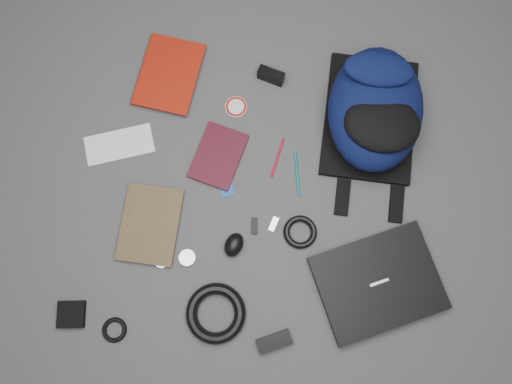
{
  "coord_description": "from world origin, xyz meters",
  "views": [
    {
      "loc": [
        0.01,
        -0.35,
        1.69
      ],
      "look_at": [
        0.0,
        0.0,
        0.02
      ],
      "focal_mm": 35.0,
      "sensor_mm": 36.0,
      "label": 1
    }
  ],
  "objects_px": {
    "dvd_case": "(218,156)",
    "power_brick": "(274,341)",
    "compact_camera": "(271,76)",
    "textbook_red": "(141,68)",
    "comic_book": "(122,221)",
    "pouch": "(71,314)",
    "mouse": "(234,245)",
    "laptop": "(378,283)",
    "backpack": "(375,109)"
  },
  "relations": [
    {
      "from": "power_brick",
      "to": "laptop",
      "type": "bearing_deg",
      "value": 9.38
    },
    {
      "from": "pouch",
      "to": "textbook_red",
      "type": "bearing_deg",
      "value": 80.1
    },
    {
      "from": "comic_book",
      "to": "backpack",
      "type": "bearing_deg",
      "value": 30.96
    },
    {
      "from": "textbook_red",
      "to": "compact_camera",
      "type": "height_order",
      "value": "compact_camera"
    },
    {
      "from": "compact_camera",
      "to": "pouch",
      "type": "relative_size",
      "value": 1.09
    },
    {
      "from": "mouse",
      "to": "pouch",
      "type": "height_order",
      "value": "mouse"
    },
    {
      "from": "dvd_case",
      "to": "power_brick",
      "type": "xyz_separation_m",
      "value": [
        0.22,
        -0.62,
        0.01
      ]
    },
    {
      "from": "comic_book",
      "to": "power_brick",
      "type": "bearing_deg",
      "value": -29.65
    },
    {
      "from": "mouse",
      "to": "compact_camera",
      "type": "bearing_deg",
      "value": 102.51
    },
    {
      "from": "laptop",
      "to": "dvd_case",
      "type": "distance_m",
      "value": 0.69
    },
    {
      "from": "mouse",
      "to": "pouch",
      "type": "xyz_separation_m",
      "value": [
        -0.52,
        -0.25,
        -0.01
      ]
    },
    {
      "from": "compact_camera",
      "to": "laptop",
      "type": "bearing_deg",
      "value": -42.46
    },
    {
      "from": "power_brick",
      "to": "mouse",
      "type": "bearing_deg",
      "value": 93.91
    },
    {
      "from": "dvd_case",
      "to": "textbook_red",
      "type": "bearing_deg",
      "value": 151.33
    },
    {
      "from": "power_brick",
      "to": "comic_book",
      "type": "bearing_deg",
      "value": 123.32
    },
    {
      "from": "textbook_red",
      "to": "comic_book",
      "type": "height_order",
      "value": "textbook_red"
    },
    {
      "from": "compact_camera",
      "to": "mouse",
      "type": "height_order",
      "value": "compact_camera"
    },
    {
      "from": "textbook_red",
      "to": "power_brick",
      "type": "relative_size",
      "value": 2.51
    },
    {
      "from": "laptop",
      "to": "compact_camera",
      "type": "distance_m",
      "value": 0.81
    },
    {
      "from": "dvd_case",
      "to": "compact_camera",
      "type": "height_order",
      "value": "compact_camera"
    },
    {
      "from": "backpack",
      "to": "textbook_red",
      "type": "relative_size",
      "value": 1.76
    },
    {
      "from": "dvd_case",
      "to": "mouse",
      "type": "relative_size",
      "value": 2.56
    },
    {
      "from": "compact_camera",
      "to": "pouch",
      "type": "xyz_separation_m",
      "value": [
        -0.63,
        -0.86,
        -0.02
      ]
    },
    {
      "from": "textbook_red",
      "to": "dvd_case",
      "type": "distance_m",
      "value": 0.44
    },
    {
      "from": "comic_book",
      "to": "dvd_case",
      "type": "bearing_deg",
      "value": 43.05
    },
    {
      "from": "comic_book",
      "to": "pouch",
      "type": "distance_m",
      "value": 0.34
    },
    {
      "from": "dvd_case",
      "to": "compact_camera",
      "type": "relative_size",
      "value": 2.24
    },
    {
      "from": "comic_book",
      "to": "dvd_case",
      "type": "xyz_separation_m",
      "value": [
        0.32,
        0.24,
        -0.0
      ]
    },
    {
      "from": "textbook_red",
      "to": "comic_book",
      "type": "relative_size",
      "value": 1.05
    },
    {
      "from": "dvd_case",
      "to": "mouse",
      "type": "xyz_separation_m",
      "value": [
        0.07,
        -0.31,
        0.01
      ]
    },
    {
      "from": "backpack",
      "to": "laptop",
      "type": "relative_size",
      "value": 1.28
    },
    {
      "from": "backpack",
      "to": "mouse",
      "type": "distance_m",
      "value": 0.66
    },
    {
      "from": "laptop",
      "to": "textbook_red",
      "type": "height_order",
      "value": "laptop"
    },
    {
      "from": "mouse",
      "to": "power_brick",
      "type": "height_order",
      "value": "mouse"
    },
    {
      "from": "dvd_case",
      "to": "pouch",
      "type": "distance_m",
      "value": 0.72
    },
    {
      "from": "dvd_case",
      "to": "pouch",
      "type": "bearing_deg",
      "value": -110.95
    },
    {
      "from": "laptop",
      "to": "power_brick",
      "type": "distance_m",
      "value": 0.39
    },
    {
      "from": "textbook_red",
      "to": "pouch",
      "type": "height_order",
      "value": "textbook_red"
    },
    {
      "from": "laptop",
      "to": "comic_book",
      "type": "relative_size",
      "value": 1.46
    },
    {
      "from": "power_brick",
      "to": "pouch",
      "type": "height_order",
      "value": "power_brick"
    },
    {
      "from": "comic_book",
      "to": "power_brick",
      "type": "distance_m",
      "value": 0.65
    },
    {
      "from": "laptop",
      "to": "dvd_case",
      "type": "height_order",
      "value": "laptop"
    },
    {
      "from": "textbook_red",
      "to": "backpack",
      "type": "bearing_deg",
      "value": 0.4
    },
    {
      "from": "textbook_red",
      "to": "pouch",
      "type": "distance_m",
      "value": 0.89
    },
    {
      "from": "dvd_case",
      "to": "mouse",
      "type": "distance_m",
      "value": 0.32
    },
    {
      "from": "textbook_red",
      "to": "dvd_case",
      "type": "height_order",
      "value": "textbook_red"
    },
    {
      "from": "laptop",
      "to": "mouse",
      "type": "distance_m",
      "value": 0.49
    },
    {
      "from": "compact_camera",
      "to": "backpack",
      "type": "bearing_deg",
      "value": -1.95
    },
    {
      "from": "comic_book",
      "to": "compact_camera",
      "type": "distance_m",
      "value": 0.73
    },
    {
      "from": "laptop",
      "to": "textbook_red",
      "type": "relative_size",
      "value": 1.38
    }
  ]
}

